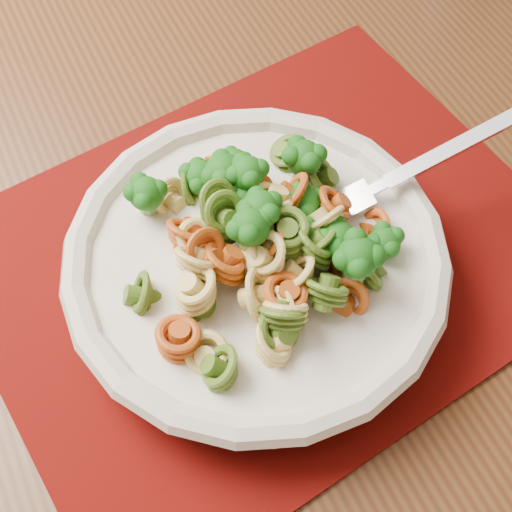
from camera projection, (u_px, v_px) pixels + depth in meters
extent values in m
cube|color=#553318|center=(142.00, 190.00, 0.57)|extent=(1.75, 1.33, 0.04)
cube|color=#620407|center=(267.00, 255.00, 0.52)|extent=(0.49, 0.44, 0.00)
cylinder|color=silver|center=(256.00, 282.00, 0.50)|extent=(0.11, 0.11, 0.01)
cylinder|color=silver|center=(256.00, 268.00, 0.48)|extent=(0.24, 0.24, 0.03)
torus|color=silver|center=(256.00, 257.00, 0.47)|extent=(0.26, 0.26, 0.02)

